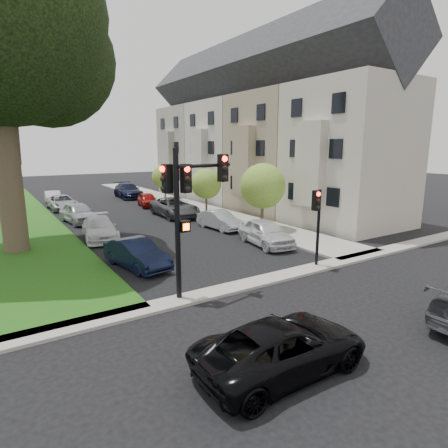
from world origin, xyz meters
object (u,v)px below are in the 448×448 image
car_parked_9 (53,198)px  car_parked_6 (100,228)px  car_parked_7 (78,213)px  car_parked_3 (148,200)px  small_tree_b (206,184)px  car_parked_1 (220,220)px  car_parked_4 (128,191)px  car_cross_near (282,346)px  small_tree_a (263,186)px  traffic_signal_main (187,197)px  car_parked_0 (265,232)px  car_parked_2 (175,207)px  car_parked_5 (137,254)px  small_tree_c (165,177)px  traffic_signal_secondary (317,214)px  car_parked_8 (62,202)px

car_parked_9 → car_parked_6: bearing=-85.0°
car_parked_6 → car_parked_7: 5.95m
car_parked_3 → car_parked_9: (-7.37, 6.27, -0.00)m
small_tree_b → car_parked_1: small_tree_b is taller
small_tree_b → car_parked_4: size_ratio=0.69×
car_cross_near → car_parked_6: size_ratio=1.02×
small_tree_a → car_parked_4: 21.17m
traffic_signal_main → car_parked_1: size_ratio=1.46×
car_parked_0 → car_parked_3: size_ratio=1.16×
car_cross_near → car_parked_2: car_parked_2 is taller
car_parked_5 → car_parked_9: 23.30m
small_tree_c → car_cross_near: 30.81m
car_parked_3 → car_parked_5: 18.50m
car_parked_0 → car_parked_6: 10.21m
traffic_signal_main → car_parked_0: 9.11m
small_tree_a → car_parked_4: bearing=96.3°
small_tree_b → car_parked_5: small_tree_b is taller
small_tree_a → car_parked_1: 3.78m
car_parked_0 → traffic_signal_secondary: bearing=-89.3°
small_tree_c → car_parked_2: size_ratio=0.70×
car_parked_4 → car_parked_8: (-7.62, -4.45, -0.15)m
car_parked_6 → car_parked_9: (-0.13, 16.71, -0.04)m
small_tree_a → car_parked_6: small_tree_a is taller
traffic_signal_main → car_parked_3: traffic_signal_main is taller
car_parked_6 → car_parked_7: (0.01, 5.95, 0.08)m
small_tree_a → car_parked_0: small_tree_a is taller
car_cross_near → car_parked_5: car_parked_5 is taller
small_tree_a → small_tree_c: small_tree_a is taller
car_parked_2 → car_parked_6: bearing=-147.3°
car_parked_8 → car_parked_9: size_ratio=1.20×
traffic_signal_main → car_parked_5: 5.57m
car_parked_8 → car_parked_1: bearing=-63.1°
small_tree_c → traffic_signal_secondary: small_tree_c is taller
car_parked_1 → car_parked_6: size_ratio=0.82×
small_tree_c → car_parked_4: small_tree_c is taller
car_parked_2 → car_parked_4: (0.50, 13.03, 0.03)m
traffic_signal_main → traffic_signal_secondary: (6.68, -0.04, -1.29)m
car_parked_8 → traffic_signal_secondary: bearing=-74.6°
small_tree_a → small_tree_b: small_tree_a is taller
car_cross_near → car_parked_1: (7.52, 15.02, -0.03)m
small_tree_b → car_parked_1: 6.38m
small_tree_a → car_parked_5: (-9.99, -3.07, -2.36)m
small_tree_c → car_cross_near: (-9.74, -29.17, -1.90)m
small_tree_a → car_parked_4: small_tree_a is taller
car_parked_3 → car_parked_6: size_ratio=0.81×
traffic_signal_main → car_parked_2: 17.19m
car_parked_4 → car_parked_7: car_parked_4 is taller
car_parked_8 → car_parked_9: car_parked_8 is taller
car_cross_near → car_parked_1: car_cross_near is taller
car_parked_2 → car_parked_6: 8.41m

